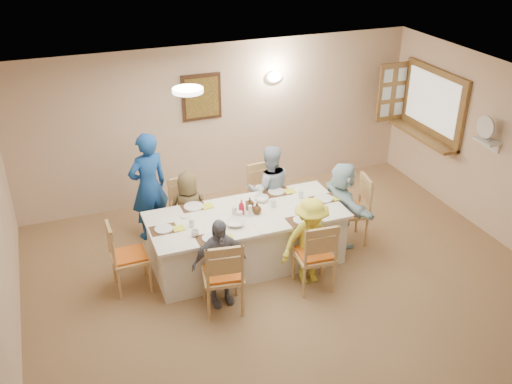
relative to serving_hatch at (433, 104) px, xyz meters
name	(u,v)px	position (x,y,z in m)	size (l,w,h in m)	color
ground	(314,319)	(-3.21, -2.40, -1.50)	(7.00, 7.00, 0.00)	#9F7950
room_walls	(321,207)	(-3.21, -2.40, 0.01)	(7.00, 7.00, 7.00)	beige
wall_picture	(202,97)	(-3.51, 1.06, 0.20)	(0.62, 0.05, 0.72)	#412416
wall_sconce	(275,77)	(-2.31, 1.04, 0.40)	(0.26, 0.09, 0.18)	white
ceiling_light	(188,90)	(-4.21, -0.90, 0.97)	(0.36, 0.36, 0.05)	white
serving_hatch	(433,104)	(0.00, 0.00, 0.00)	(0.06, 1.50, 1.15)	olive
hatch_sill	(422,136)	(-0.12, 0.00, -0.53)	(0.30, 1.50, 0.05)	olive
shutter_door	(393,92)	(-0.26, 0.76, 0.00)	(0.55, 0.04, 1.00)	olive
fan_shelf	(487,141)	(-0.08, -1.35, -0.10)	(0.22, 0.36, 0.03)	white
desk_fan	(487,131)	(-0.11, -1.35, 0.05)	(0.30, 0.30, 0.28)	#A5A5A8
dining_table	(247,238)	(-3.55, -1.01, -1.12)	(2.58, 1.09, 0.76)	white
chair_back_left	(187,213)	(-4.15, -0.21, -1.03)	(0.45, 0.45, 0.95)	tan
chair_back_right	(266,197)	(-2.95, -0.21, -1.01)	(0.47, 0.47, 0.97)	tan
chair_front_left	(222,273)	(-4.15, -1.81, -1.00)	(0.48, 0.48, 1.01)	tan
chair_front_right	(314,253)	(-2.95, -1.81, -1.00)	(0.48, 0.48, 0.99)	tan
chair_left_end	(130,255)	(-5.10, -1.01, -1.01)	(0.47, 0.47, 0.97)	tan
chair_right_end	(350,210)	(-2.00, -1.01, -1.00)	(0.48, 0.48, 1.01)	tan
diner_back_left	(189,210)	(-4.15, -0.33, -0.92)	(0.62, 0.46, 1.15)	brown
diner_back_right	(269,190)	(-2.95, -0.33, -0.82)	(0.73, 0.62, 1.35)	#A0B2C6
diner_front_left	(219,263)	(-4.15, -1.69, -0.92)	(0.70, 0.32, 1.16)	slate
diner_front_right	(310,242)	(-2.95, -1.69, -0.90)	(0.78, 0.46, 1.20)	yellow
diner_right_end	(342,204)	(-2.13, -1.01, -0.87)	(0.39, 1.17, 1.25)	silver
caregiver	(149,187)	(-4.60, 0.14, -0.70)	(0.67, 0.54, 1.61)	#17489A
placemat_fl	(212,239)	(-4.15, -1.43, -0.74)	(0.37, 0.28, 0.01)	#472B19
plate_fl	(212,238)	(-4.15, -1.43, -0.73)	(0.25, 0.25, 0.02)	white
napkin_fl	(228,237)	(-3.97, -1.48, -0.73)	(0.13, 0.13, 0.01)	yellow
placemat_fr	(302,221)	(-2.95, -1.43, -0.74)	(0.37, 0.27, 0.01)	#472B19
plate_fr	(302,220)	(-2.95, -1.43, -0.73)	(0.23, 0.23, 0.01)	white
napkin_fr	(316,219)	(-2.77, -1.48, -0.73)	(0.14, 0.14, 0.01)	yellow
placemat_bl	(194,207)	(-4.15, -0.59, -0.74)	(0.32, 0.24, 0.01)	#472B19
plate_bl	(193,206)	(-4.15, -0.59, -0.73)	(0.26, 0.26, 0.02)	white
napkin_bl	(208,206)	(-3.97, -0.64, -0.73)	(0.15, 0.15, 0.01)	yellow
placemat_br	(276,192)	(-2.95, -0.59, -0.74)	(0.38, 0.28, 0.01)	#472B19
plate_br	(276,191)	(-2.95, -0.59, -0.73)	(0.23, 0.23, 0.01)	white
napkin_br	(290,191)	(-2.77, -0.64, -0.73)	(0.15, 0.15, 0.01)	yellow
placemat_le	(164,229)	(-4.65, -1.01, -0.74)	(0.33, 0.25, 0.01)	#472B19
plate_le	(164,229)	(-4.65, -1.01, -0.73)	(0.23, 0.23, 0.01)	white
napkin_le	(179,228)	(-4.47, -1.06, -0.73)	(0.14, 0.14, 0.01)	yellow
placemat_re	(323,199)	(-2.43, -1.01, -0.74)	(0.34, 0.25, 0.01)	#472B19
plate_re	(323,198)	(-2.43, -1.01, -0.73)	(0.26, 0.26, 0.02)	white
napkin_re	(337,198)	(-2.25, -1.06, -0.73)	(0.13, 0.13, 0.01)	yellow
teacup_a	(195,233)	(-4.32, -1.30, -0.70)	(0.13, 0.13, 0.08)	white
teacup_b	(261,190)	(-3.16, -0.53, -0.70)	(0.10, 0.10, 0.08)	white
bowl_a	(235,223)	(-3.78, -1.23, -0.71)	(0.30, 0.30, 0.06)	white
bowl_b	(261,199)	(-3.24, -0.75, -0.71)	(0.22, 0.22, 0.06)	white
condiment_ketchup	(241,207)	(-3.61, -1.00, -0.63)	(0.09, 0.09, 0.21)	red
condiment_brown	(250,204)	(-3.47, -0.93, -0.65)	(0.09, 0.09, 0.18)	#472C13
condiment_malt	(257,208)	(-3.42, -1.05, -0.66)	(0.14, 0.14, 0.15)	#472C13
drinking_glass	(234,210)	(-3.70, -0.96, -0.68)	(0.07, 0.07, 0.10)	silver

